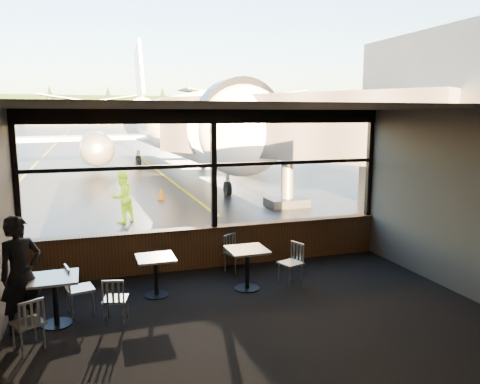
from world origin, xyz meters
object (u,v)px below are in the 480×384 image
chair_mid_s (116,299)px  chair_left_s (28,323)px  chair_near_n (235,253)px  cone_nose (161,194)px  cafe_table_near (247,269)px  ground_crew (122,197)px  jet_bridge (272,144)px  chair_mid_w (80,289)px  cafe_table_left (56,301)px  passenger (21,274)px  cafe_table_mid (156,276)px  chair_near_e (291,264)px  airliner (172,87)px

chair_mid_s → chair_left_s: bearing=-141.7°
chair_near_n → cone_nose: bearing=-116.5°
cafe_table_near → ground_crew: 6.97m
jet_bridge → chair_mid_w: 9.90m
cafe_table_left → passenger: 0.70m
jet_bridge → chair_mid_s: 9.97m
cafe_table_near → chair_mid_w: bearing=-176.4°
cone_nose → cafe_table_left: bearing=-107.3°
cafe_table_near → passenger: bearing=-171.6°
cafe_table_mid → cafe_table_left: size_ratio=0.93×
chair_mid_w → ground_crew: bearing=158.0°
ground_crew → chair_near_e: bearing=72.7°
chair_near_n → cone_nose: chair_near_n is taller
cafe_table_near → cone_nose: size_ratio=1.77×
chair_near_n → chair_mid_w: bearing=-6.0°
chair_near_e → chair_left_s: chair_near_e is taller
ground_crew → chair_left_s: bearing=36.5°
cafe_table_near → chair_near_e: size_ratio=0.97×
cafe_table_mid → jet_bridge: bearing=53.3°
cafe_table_left → chair_mid_w: 0.51m
airliner → cafe_table_left: size_ratio=40.73×
jet_bridge → cafe_table_left: bearing=-132.0°
jet_bridge → passenger: bearing=-133.7°
chair_near_n → chair_mid_w: (-3.19, -1.25, 0.03)m
chair_near_n → ground_crew: bearing=-98.4°
chair_near_e → chair_mid_s: chair_near_e is taller
chair_near_n → chair_left_s: (-3.89, -2.34, -0.00)m
jet_bridge → cafe_table_near: 8.06m
chair_left_s → cone_nose: size_ratio=1.77×
chair_mid_s → chair_mid_w: (-0.55, 0.53, 0.05)m
cafe_table_near → cafe_table_mid: (-1.74, 0.21, -0.03)m
passenger → ground_crew: size_ratio=1.14×
cafe_table_left → chair_left_s: bearing=-113.9°
cafe_table_near → airliner: bearing=83.4°
cafe_table_near → chair_mid_s: (-2.54, -0.73, -0.01)m
cafe_table_near → cone_nose: cafe_table_near is taller
cafe_table_near → chair_near_n: (0.10, 1.06, 0.00)m
cafe_table_near → chair_left_s: (-3.80, -1.28, 0.00)m
cafe_table_left → chair_mid_s: bearing=-12.0°
jet_bridge → chair_mid_s: jet_bridge is taller
chair_mid_s → passenger: 1.51m
chair_near_e → chair_near_n: 1.34m
cafe_table_near → chair_left_s: same height
cafe_table_left → cone_nose: cafe_table_left is taller
chair_mid_s → airliner: bearing=91.9°
chair_near_e → ground_crew: ground_crew is taller
chair_mid_w → chair_near_n: bearing=99.6°
cafe_table_mid → ground_crew: (-0.12, 6.50, 0.43)m
jet_bridge → cafe_table_mid: bearing=-126.7°
passenger → ground_crew: passenger is taller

